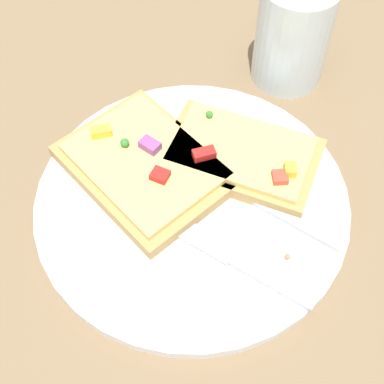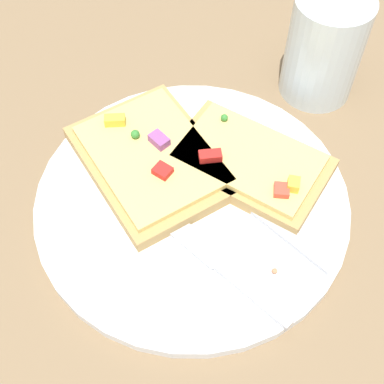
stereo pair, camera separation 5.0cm
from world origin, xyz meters
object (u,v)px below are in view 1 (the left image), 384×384
Objects in this scene: fork at (222,181)px; knife at (225,252)px; plate at (192,201)px; pizza_slice_main at (145,165)px; pizza_slice_corner at (241,155)px; drinking_glass at (293,34)px.

knife is (-0.07, -0.02, -0.00)m from fork.
plate is 1.53× the size of pizza_slice_main.
pizza_slice_corner is (0.10, 0.01, 0.01)m from knife.
pizza_slice_main is at bearing 152.33° from drinking_glass.
knife is 1.06× the size of pizza_slice_main.
plate is 1.34× the size of fork.
pizza_slice_corner is at bearing -91.30° from fork.
drinking_glass is at bearing -81.42° from fork.
pizza_slice_corner reaches higher than knife.
drinking_glass is at bearing -88.08° from pizza_slice_main.
drinking_glass reaches higher than plate.
fork reaches higher than plate.
fork is 1.44× the size of pizza_slice_corner.
fork is 1.92× the size of drinking_glass.
pizza_slice_corner is at bearing -124.40° from pizza_slice_main.
pizza_slice_corner is 1.33× the size of drinking_glass.
pizza_slice_corner reaches higher than plate.
knife is 0.25m from drinking_glass.
pizza_slice_main is at bearing 73.55° from plate.
plate is 0.07m from knife.
pizza_slice_corner reaches higher than fork.
knife is at bearing 124.55° from fork.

